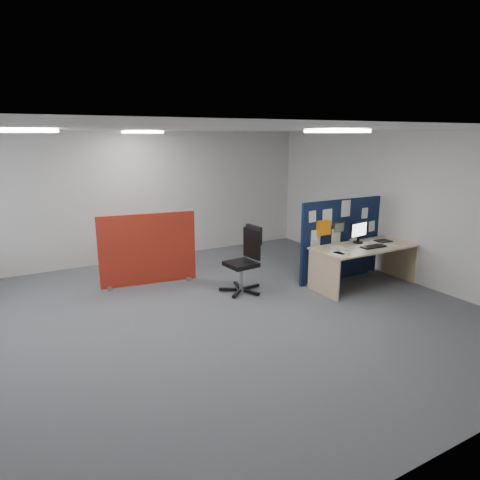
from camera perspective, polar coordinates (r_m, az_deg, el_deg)
name	(u,v)px	position (r m, az deg, el deg)	size (l,w,h in m)	color
floor	(171,325)	(6.24, -9.21, -11.19)	(9.00, 9.00, 0.00)	#53565B
ceiling	(163,129)	(5.66, -10.29, 14.42)	(9.00, 7.00, 0.02)	white
wall_back	(107,199)	(9.13, -17.30, 5.22)	(9.00, 0.02, 2.70)	silver
wall_front	(355,337)	(2.93, 15.06, -12.43)	(9.00, 0.02, 2.70)	silver
wall_right	(399,206)	(8.43, 20.46, 4.29)	(0.02, 7.00, 2.70)	silver
ceiling_lights	(169,131)	(6.40, -9.44, 14.09)	(4.10, 4.10, 0.04)	white
navy_divider	(340,239)	(8.06, 13.23, 0.07)	(1.81, 0.30, 1.50)	#0F1B3A
main_desk	(362,254)	(7.87, 16.00, -1.85)	(1.89, 0.84, 0.73)	#D8B68A
monitor_main	(359,231)	(7.94, 15.54, 1.12)	(0.43, 0.18, 0.38)	black
keyboard	(373,247)	(7.75, 17.35, -0.84)	(0.45, 0.18, 0.03)	black
mouse	(380,244)	(7.96, 18.11, -0.50)	(0.10, 0.06, 0.03)	#97989C
paper_tray	(383,241)	(8.23, 18.55, -0.12)	(0.28, 0.22, 0.01)	black
red_divider	(148,250)	(7.79, -12.15, -1.28)	(1.70, 0.30, 1.28)	maroon
office_chair	(246,255)	(7.27, 0.87, -2.05)	(0.72, 0.73, 1.11)	black
desk_papers	(357,246)	(7.71, 15.28, -0.84)	(1.46, 0.81, 0.00)	white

